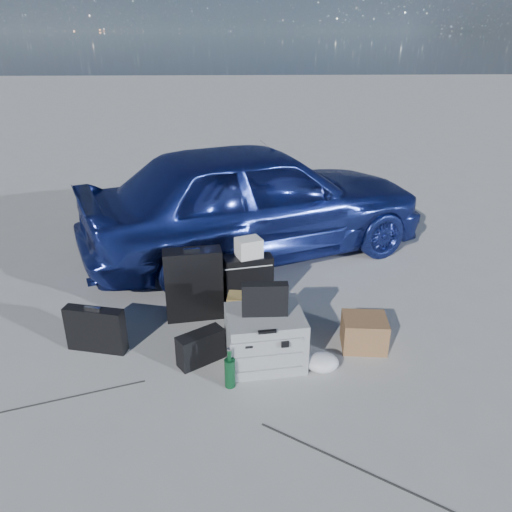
{
  "coord_description": "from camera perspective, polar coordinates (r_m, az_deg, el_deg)",
  "views": [
    {
      "loc": [
        0.1,
        -3.45,
        2.53
      ],
      "look_at": [
        0.26,
        0.85,
        0.59
      ],
      "focal_mm": 35.0,
      "sensor_mm": 36.0,
      "label": 1
    }
  ],
  "objects": [
    {
      "name": "suitcase_left",
      "position": [
        4.74,
        -7.13,
        -3.25
      ],
      "size": [
        0.56,
        0.27,
        0.7
      ],
      "primitive_type": "cube",
      "rotation": [
        0.0,
        0.0,
        0.15
      ],
      "color": "black",
      "rests_on": "ground"
    },
    {
      "name": "green_bottle",
      "position": [
        3.93,
        -3.02,
        -12.69
      ],
      "size": [
        0.1,
        0.1,
        0.33
      ],
      "primitive_type": "cylinder",
      "rotation": [
        0.0,
        0.0,
        0.18
      ],
      "color": "#0B341A",
      "rests_on": "ground"
    },
    {
      "name": "flat_box_black",
      "position": [
        5.05,
        -2.8,
        -0.56
      ],
      "size": [
        0.31,
        0.22,
        0.07
      ],
      "primitive_type": "cube",
      "rotation": [
        0.0,
        0.0,
        0.02
      ],
      "color": "black",
      "rests_on": "flat_box_white"
    },
    {
      "name": "car",
      "position": [
        5.97,
        -0.02,
        6.47
      ],
      "size": [
        4.43,
        3.08,
        1.4
      ],
      "primitive_type": "imported",
      "rotation": [
        0.0,
        0.0,
        1.96
      ],
      "color": "#273892",
      "rests_on": "ground"
    },
    {
      "name": "plastic_bag",
      "position": [
        4.18,
        7.56,
        -11.95
      ],
      "size": [
        0.27,
        0.23,
        0.15
      ],
      "primitive_type": "ellipsoid",
      "rotation": [
        0.0,
        0.0,
        -0.02
      ],
      "color": "silver",
      "rests_on": "ground"
    },
    {
      "name": "duffel_bag",
      "position": [
        5.17,
        -3.0,
        -3.09
      ],
      "size": [
        0.62,
        0.28,
        0.31
      ],
      "primitive_type": "cube",
      "rotation": [
        0.0,
        0.0,
        0.03
      ],
      "color": "black",
      "rests_on": "ground"
    },
    {
      "name": "ground",
      "position": [
        4.28,
        -3.16,
        -11.97
      ],
      "size": [
        60.0,
        60.0,
        0.0
      ],
      "primitive_type": "plane",
      "color": "#A1A29D",
      "rests_on": "ground"
    },
    {
      "name": "kraft_bag",
      "position": [
        4.5,
        -1.22,
        -6.82
      ],
      "size": [
        0.33,
        0.22,
        0.41
      ],
      "primitive_type": "cube",
      "rotation": [
        0.0,
        0.0,
        -0.12
      ],
      "color": "olive",
      "rests_on": "ground"
    },
    {
      "name": "suitcase_right",
      "position": [
        4.89,
        -0.85,
        -3.12
      ],
      "size": [
        0.49,
        0.25,
        0.56
      ],
      "primitive_type": "cube",
      "rotation": [
        0.0,
        0.0,
        0.19
      ],
      "color": "black",
      "rests_on": "ground"
    },
    {
      "name": "white_carton",
      "position": [
        4.74,
        -0.83,
        0.96
      ],
      "size": [
        0.28,
        0.25,
        0.18
      ],
      "primitive_type": "cube",
      "rotation": [
        0.0,
        0.0,
        0.38
      ],
      "color": "silver",
      "rests_on": "suitcase_right"
    },
    {
      "name": "briefcase",
      "position": [
        4.52,
        -17.85,
        -8.0
      ],
      "size": [
        0.53,
        0.23,
        0.4
      ],
      "primitive_type": "cube",
      "rotation": [
        0.0,
        0.0,
        -0.24
      ],
      "color": "black",
      "rests_on": "ground"
    },
    {
      "name": "flat_box_white",
      "position": [
        5.09,
        -2.92,
        -1.19
      ],
      "size": [
        0.45,
        0.38,
        0.07
      ],
      "primitive_type": "cube",
      "rotation": [
        0.0,
        0.0,
        0.23
      ],
      "color": "silver",
      "rests_on": "duffel_bag"
    },
    {
      "name": "laptop_bag",
      "position": [
        3.97,
        1.01,
        -4.98
      ],
      "size": [
        0.37,
        0.09,
        0.28
      ],
      "primitive_type": "cube",
      "rotation": [
        0.0,
        0.0,
        0.0
      ],
      "color": "black",
      "rests_on": "pelican_case"
    },
    {
      "name": "cardboard_box",
      "position": [
        4.48,
        12.24,
        -8.53
      ],
      "size": [
        0.41,
        0.36,
        0.28
      ],
      "primitive_type": "cube",
      "rotation": [
        0.0,
        0.0,
        -0.1
      ],
      "color": "brown",
      "rests_on": "ground"
    },
    {
      "name": "messenger_bag",
      "position": [
        4.22,
        -6.34,
        -10.35
      ],
      "size": [
        0.41,
        0.35,
        0.28
      ],
      "primitive_type": "cube",
      "rotation": [
        0.0,
        0.0,
        0.6
      ],
      "color": "black",
      "rests_on": "ground"
    },
    {
      "name": "pelican_case",
      "position": [
        4.16,
        1.04,
        -9.34
      ],
      "size": [
        0.68,
        0.58,
        0.45
      ],
      "primitive_type": "cube",
      "rotation": [
        0.0,
        0.0,
        0.12
      ],
      "color": "gray",
      "rests_on": "ground"
    }
  ]
}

